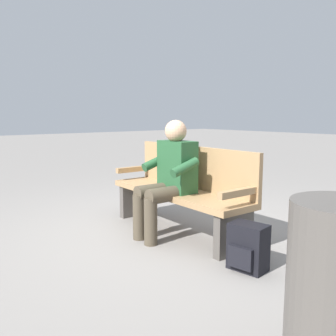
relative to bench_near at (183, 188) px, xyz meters
The scene contains 4 objects.
ground_plane 0.46m from the bench_near, 88.16° to the left, with size 40.00×40.00×0.00m, color gray.
bench_near is the anchor object (origin of this frame).
person_seated 0.29m from the bench_near, 101.45° to the left, with size 0.58×0.58×1.18m.
backpack 1.15m from the bench_near, 166.36° to the left, with size 0.32×0.27×0.38m.
Camera 1 is at (-2.84, 2.43, 1.23)m, focal length 39.05 mm.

